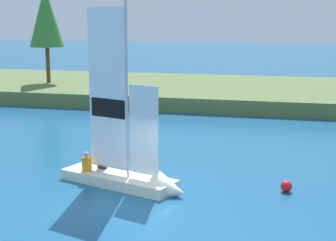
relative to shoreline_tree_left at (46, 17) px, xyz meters
The scene contains 5 objects.
ground_plane 24.66m from the shoreline_tree_left, 58.69° to the right, with size 200.00×200.00×0.00m, color #195684.
shore_bank 13.59m from the shoreline_tree_left, ahead, with size 80.00×12.98×0.90m, color #5B703D.
shoreline_tree_left is the anchor object (origin of this frame).
sailboat 22.77m from the shoreline_tree_left, 56.60° to the right, with size 4.83×2.61×6.72m.
channel_buoy 25.25m from the shoreline_tree_left, 45.97° to the right, with size 0.38×0.38×0.38m, color red.
Camera 1 is at (4.61, -13.78, 5.66)m, focal length 55.12 mm.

